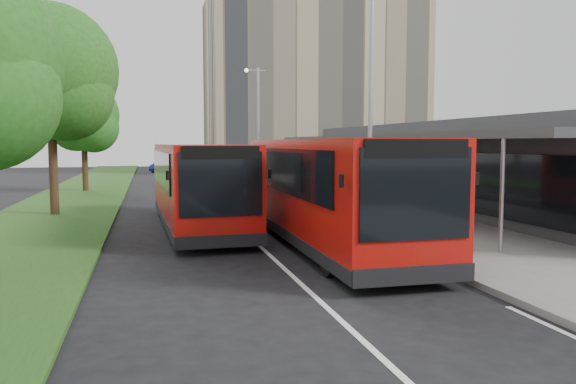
{
  "coord_description": "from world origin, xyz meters",
  "views": [
    {
      "loc": [
        -3.17,
        -15.96,
        3.06
      ],
      "look_at": [
        1.14,
        1.31,
        1.5
      ],
      "focal_mm": 35.0,
      "sensor_mm": 36.0,
      "label": 1
    }
  ],
  "objects_px": {
    "tree_mid": "(50,79)",
    "bollard": "(293,184)",
    "car_near": "(207,169)",
    "tree_far": "(83,120)",
    "lamp_post_far": "(257,119)",
    "car_far": "(162,166)",
    "lamp_post_near": "(368,94)",
    "bus_second": "(198,185)",
    "litter_bin": "(321,194)",
    "bus_main": "(329,192)"
  },
  "relations": [
    {
      "from": "tree_mid",
      "to": "bollard",
      "type": "relative_size",
      "value": 10.17
    },
    {
      "from": "tree_mid",
      "to": "car_near",
      "type": "relative_size",
      "value": 2.48
    },
    {
      "from": "tree_far",
      "to": "bollard",
      "type": "bearing_deg",
      "value": -18.69
    },
    {
      "from": "lamp_post_far",
      "to": "car_near",
      "type": "height_order",
      "value": "lamp_post_far"
    },
    {
      "from": "lamp_post_far",
      "to": "car_far",
      "type": "relative_size",
      "value": 2.15
    },
    {
      "from": "lamp_post_near",
      "to": "bus_second",
      "type": "xyz_separation_m",
      "value": [
        -5.57,
        2.3,
        -3.18
      ]
    },
    {
      "from": "tree_mid",
      "to": "lamp_post_far",
      "type": "bearing_deg",
      "value": 49.32
    },
    {
      "from": "lamp_post_near",
      "to": "lamp_post_far",
      "type": "relative_size",
      "value": 1.0
    },
    {
      "from": "lamp_post_far",
      "to": "car_far",
      "type": "height_order",
      "value": "lamp_post_far"
    },
    {
      "from": "tree_mid",
      "to": "car_near",
      "type": "height_order",
      "value": "tree_mid"
    },
    {
      "from": "bollard",
      "to": "car_near",
      "type": "xyz_separation_m",
      "value": [
        -3.05,
        20.73,
        0.02
      ]
    },
    {
      "from": "tree_far",
      "to": "litter_bin",
      "type": "relative_size",
      "value": 8.81
    },
    {
      "from": "tree_far",
      "to": "bollard",
      "type": "distance_m",
      "value": 13.61
    },
    {
      "from": "lamp_post_far",
      "to": "car_far",
      "type": "xyz_separation_m",
      "value": [
        -5.89,
        23.16,
        -4.1
      ]
    },
    {
      "from": "bus_main",
      "to": "litter_bin",
      "type": "bearing_deg",
      "value": 74.09
    },
    {
      "from": "car_far",
      "to": "litter_bin",
      "type": "bearing_deg",
      "value": -54.63
    },
    {
      "from": "tree_mid",
      "to": "lamp_post_near",
      "type": "relative_size",
      "value": 1.1
    },
    {
      "from": "bus_second",
      "to": "car_near",
      "type": "bearing_deg",
      "value": 81.64
    },
    {
      "from": "lamp_post_far",
      "to": "litter_bin",
      "type": "relative_size",
      "value": 10.18
    },
    {
      "from": "bus_main",
      "to": "litter_bin",
      "type": "xyz_separation_m",
      "value": [
        3.2,
        11.02,
        -1.08
      ]
    },
    {
      "from": "lamp_post_far",
      "to": "bollard",
      "type": "relative_size",
      "value": 9.27
    },
    {
      "from": "bus_second",
      "to": "car_near",
      "type": "relative_size",
      "value": 3.03
    },
    {
      "from": "tree_mid",
      "to": "bus_second",
      "type": "xyz_separation_m",
      "value": [
        5.56,
        -4.75,
        -4.13
      ]
    },
    {
      "from": "lamp_post_near",
      "to": "bus_main",
      "type": "distance_m",
      "value": 4.43
    },
    {
      "from": "car_far",
      "to": "lamp_post_near",
      "type": "bearing_deg",
      "value": -58.25
    },
    {
      "from": "tree_mid",
      "to": "bollard",
      "type": "distance_m",
      "value": 15.48
    },
    {
      "from": "lamp_post_far",
      "to": "bus_main",
      "type": "xyz_separation_m",
      "value": [
        -2.14,
        -22.34,
        -3.1
      ]
    },
    {
      "from": "tree_far",
      "to": "lamp_post_near",
      "type": "bearing_deg",
      "value": -59.71
    },
    {
      "from": "lamp_post_near",
      "to": "lamp_post_far",
      "type": "height_order",
      "value": "same"
    },
    {
      "from": "lamp_post_far",
      "to": "tree_far",
      "type": "bearing_deg",
      "value": -175.13
    },
    {
      "from": "litter_bin",
      "to": "lamp_post_near",
      "type": "bearing_deg",
      "value": -96.95
    },
    {
      "from": "tree_mid",
      "to": "lamp_post_far",
      "type": "relative_size",
      "value": 1.1
    },
    {
      "from": "tree_far",
      "to": "car_far",
      "type": "distance_m",
      "value": 24.97
    },
    {
      "from": "lamp_post_far",
      "to": "bus_second",
      "type": "height_order",
      "value": "lamp_post_far"
    },
    {
      "from": "tree_mid",
      "to": "lamp_post_near",
      "type": "xyz_separation_m",
      "value": [
        11.13,
        -7.05,
        -0.95
      ]
    },
    {
      "from": "lamp_post_near",
      "to": "car_near",
      "type": "height_order",
      "value": "lamp_post_near"
    },
    {
      "from": "lamp_post_far",
      "to": "litter_bin",
      "type": "distance_m",
      "value": 12.11
    },
    {
      "from": "lamp_post_far",
      "to": "litter_bin",
      "type": "xyz_separation_m",
      "value": [
        1.06,
        -11.31,
        -4.17
      ]
    },
    {
      "from": "tree_far",
      "to": "lamp_post_near",
      "type": "xyz_separation_m",
      "value": [
        11.13,
        -19.05,
        0.25
      ]
    },
    {
      "from": "bus_second",
      "to": "litter_bin",
      "type": "relative_size",
      "value": 13.6
    },
    {
      "from": "lamp_post_near",
      "to": "bollard",
      "type": "relative_size",
      "value": 9.27
    },
    {
      "from": "lamp_post_far",
      "to": "bus_main",
      "type": "relative_size",
      "value": 0.71
    },
    {
      "from": "bollard",
      "to": "car_near",
      "type": "bearing_deg",
      "value": 98.36
    },
    {
      "from": "car_far",
      "to": "tree_mid",
      "type": "bearing_deg",
      "value": -74.28
    },
    {
      "from": "lamp_post_far",
      "to": "car_near",
      "type": "distance_m",
      "value": 16.24
    },
    {
      "from": "litter_bin",
      "to": "bus_second",
      "type": "bearing_deg",
      "value": -136.09
    },
    {
      "from": "lamp_post_near",
      "to": "lamp_post_far",
      "type": "xyz_separation_m",
      "value": [
        0.0,
        20.0,
        0.0
      ]
    },
    {
      "from": "lamp_post_far",
      "to": "litter_bin",
      "type": "bearing_deg",
      "value": -84.65
    },
    {
      "from": "bus_main",
      "to": "car_near",
      "type": "bearing_deg",
      "value": 89.79
    },
    {
      "from": "tree_far",
      "to": "bus_main",
      "type": "relative_size",
      "value": 0.62
    }
  ]
}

